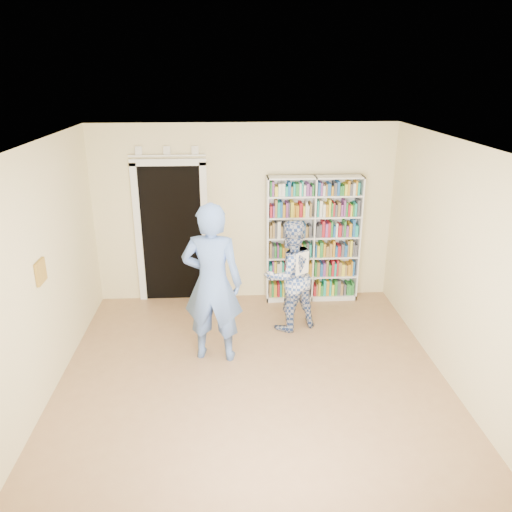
{
  "coord_description": "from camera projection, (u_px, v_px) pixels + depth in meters",
  "views": [
    {
      "loc": [
        -0.26,
        -4.78,
        3.38
      ],
      "look_at": [
        0.08,
        0.9,
        1.27
      ],
      "focal_mm": 35.0,
      "sensor_mm": 36.0,
      "label": 1
    }
  ],
  "objects": [
    {
      "name": "ceiling",
      "position": [
        253.0,
        148.0,
        4.72
      ],
      "size": [
        5.0,
        5.0,
        0.0
      ],
      "primitive_type": "plane",
      "rotation": [
        3.14,
        0.0,
        0.0
      ],
      "color": "white",
      "rests_on": "wall_back"
    },
    {
      "name": "man_plaid",
      "position": [
        290.0,
        276.0,
        6.75
      ],
      "size": [
        0.93,
        0.83,
        1.56
      ],
      "primitive_type": "imported",
      "rotation": [
        0.0,
        0.0,
        3.53
      ],
      "color": "#2D478A",
      "rests_on": "floor"
    },
    {
      "name": "wall_right",
      "position": [
        464.0,
        274.0,
        5.32
      ],
      "size": [
        0.0,
        5.0,
        5.0
      ],
      "primitive_type": "plane",
      "rotation": [
        1.57,
        0.0,
        -1.57
      ],
      "color": "beige",
      "rests_on": "floor"
    },
    {
      "name": "wall_back",
      "position": [
        244.0,
        214.0,
        7.53
      ],
      "size": [
        4.5,
        0.0,
        4.5
      ],
      "primitive_type": "plane",
      "rotation": [
        1.57,
        0.0,
        0.0
      ],
      "color": "beige",
      "rests_on": "floor"
    },
    {
      "name": "doorway",
      "position": [
        172.0,
        227.0,
        7.51
      ],
      "size": [
        1.1,
        0.08,
        2.43
      ],
      "color": "black",
      "rests_on": "floor"
    },
    {
      "name": "paper_sheet",
      "position": [
        302.0,
        264.0,
        6.5
      ],
      "size": [
        0.19,
        0.12,
        0.3
      ],
      "primitive_type": "cube",
      "rotation": [
        0.0,
        0.0,
        0.56
      ],
      "color": "white",
      "rests_on": "man_plaid"
    },
    {
      "name": "man_blue",
      "position": [
        212.0,
        283.0,
        5.96
      ],
      "size": [
        0.8,
        0.59,
        1.99
      ],
      "primitive_type": "imported",
      "rotation": [
        0.0,
        0.0,
        2.98
      ],
      "color": "#5577BE",
      "rests_on": "floor"
    },
    {
      "name": "wall_left",
      "position": [
        33.0,
        284.0,
        5.07
      ],
      "size": [
        0.0,
        5.0,
        5.0
      ],
      "primitive_type": "plane",
      "rotation": [
        1.57,
        0.0,
        1.57
      ],
      "color": "beige",
      "rests_on": "floor"
    },
    {
      "name": "floor",
      "position": [
        254.0,
        388.0,
        5.66
      ],
      "size": [
        5.0,
        5.0,
        0.0
      ],
      "primitive_type": "plane",
      "color": "#9B6E4B",
      "rests_on": "ground"
    },
    {
      "name": "bookshelf",
      "position": [
        313.0,
        239.0,
        7.57
      ],
      "size": [
        1.42,
        0.27,
        1.95
      ],
      "rotation": [
        0.0,
        0.0,
        0.39
      ],
      "color": "white",
      "rests_on": "floor"
    },
    {
      "name": "wall_art",
      "position": [
        41.0,
        272.0,
        5.24
      ],
      "size": [
        0.03,
        0.25,
        0.25
      ],
      "primitive_type": "cube",
      "color": "brown",
      "rests_on": "wall_left"
    }
  ]
}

